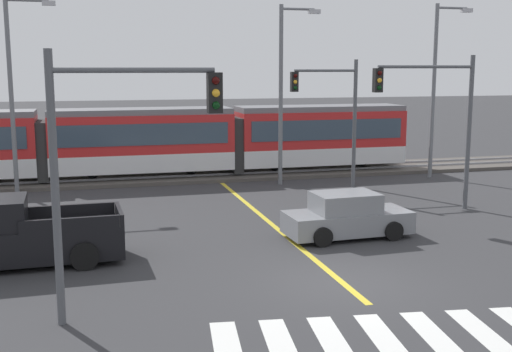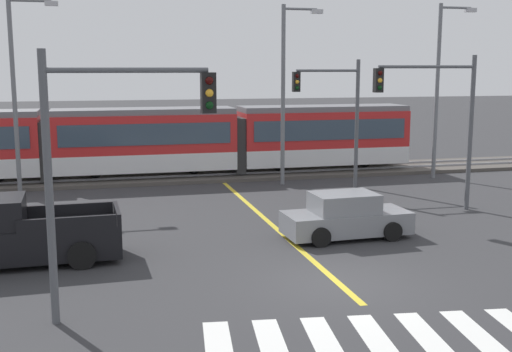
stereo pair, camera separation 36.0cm
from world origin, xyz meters
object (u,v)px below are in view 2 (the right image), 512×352
(street_lamp_west, at_px, (18,84))
(pickup_truck, at_px, (20,236))
(light_rail_tram, at_px, (145,139))
(street_lamp_east, at_px, (441,81))
(traffic_light_near_left, at_px, (107,144))
(sedan_crossing, at_px, (346,217))
(traffic_light_far_right, at_px, (336,105))
(traffic_light_mid_right, at_px, (439,109))
(street_lamp_centre, at_px, (287,85))

(street_lamp_west, bearing_deg, pickup_truck, -84.95)
(light_rail_tram, height_order, street_lamp_east, street_lamp_east)
(traffic_light_near_left, distance_m, street_lamp_east, 22.72)
(sedan_crossing, height_order, street_lamp_west, street_lamp_west)
(traffic_light_far_right, relative_size, traffic_light_mid_right, 0.98)
(sedan_crossing, distance_m, street_lamp_west, 15.92)
(pickup_truck, relative_size, street_lamp_west, 0.63)
(street_lamp_west, distance_m, street_lamp_east, 20.25)
(street_lamp_east, bearing_deg, street_lamp_centre, 179.51)
(traffic_light_far_right, height_order, traffic_light_mid_right, traffic_light_mid_right)
(light_rail_tram, distance_m, street_lamp_centre, 7.72)
(traffic_light_near_left, height_order, traffic_light_mid_right, traffic_light_mid_right)
(light_rail_tram, bearing_deg, sedan_crossing, -66.77)
(pickup_truck, xyz_separation_m, traffic_light_mid_right, (15.13, 3.29, 3.22))
(light_rail_tram, relative_size, traffic_light_mid_right, 4.59)
(pickup_truck, relative_size, traffic_light_mid_right, 0.89)
(traffic_light_far_right, bearing_deg, traffic_light_mid_right, -70.06)
(traffic_light_near_left, height_order, street_lamp_west, street_lamp_west)
(traffic_light_far_right, bearing_deg, street_lamp_east, 13.59)
(street_lamp_east, bearing_deg, traffic_light_mid_right, -120.13)
(street_lamp_east, bearing_deg, pickup_truck, -151.56)
(street_lamp_west, height_order, street_lamp_east, street_lamp_east)
(light_rail_tram, height_order, street_lamp_centre, street_lamp_centre)
(light_rail_tram, distance_m, traffic_light_mid_right, 14.80)
(traffic_light_far_right, relative_size, street_lamp_west, 0.69)
(sedan_crossing, xyz_separation_m, traffic_light_near_left, (-7.76, -5.28, 3.27))
(pickup_truck, bearing_deg, street_lamp_west, 95.05)
(street_lamp_west, bearing_deg, street_lamp_centre, -2.16)
(light_rail_tram, distance_m, pickup_truck, 14.34)
(traffic_light_mid_right, bearing_deg, traffic_light_far_right, 109.94)
(sedan_crossing, height_order, traffic_light_near_left, traffic_light_near_left)
(sedan_crossing, relative_size, traffic_light_far_right, 0.71)
(traffic_light_near_left, relative_size, street_lamp_centre, 0.70)
(street_lamp_centre, bearing_deg, traffic_light_mid_right, -61.24)
(traffic_light_far_right, bearing_deg, street_lamp_west, 171.79)
(traffic_light_far_right, relative_size, street_lamp_east, 0.68)
(traffic_light_far_right, height_order, traffic_light_near_left, traffic_light_near_left)
(traffic_light_near_left, relative_size, street_lamp_east, 0.69)
(light_rail_tram, height_order, street_lamp_west, street_lamp_west)
(traffic_light_near_left, height_order, street_lamp_east, street_lamp_east)
(sedan_crossing, height_order, street_lamp_centre, street_lamp_centre)
(traffic_light_far_right, distance_m, traffic_light_mid_right, 6.01)
(traffic_light_mid_right, relative_size, street_lamp_east, 0.70)
(pickup_truck, xyz_separation_m, traffic_light_far_right, (13.08, 8.94, 3.06))
(traffic_light_near_left, height_order, street_lamp_centre, street_lamp_centre)
(street_lamp_west, relative_size, street_lamp_centre, 1.02)
(traffic_light_near_left, bearing_deg, traffic_light_mid_right, 32.68)
(sedan_crossing, height_order, traffic_light_mid_right, traffic_light_mid_right)
(street_lamp_centre, relative_size, street_lamp_east, 0.97)
(street_lamp_centre, bearing_deg, pickup_truck, -136.75)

